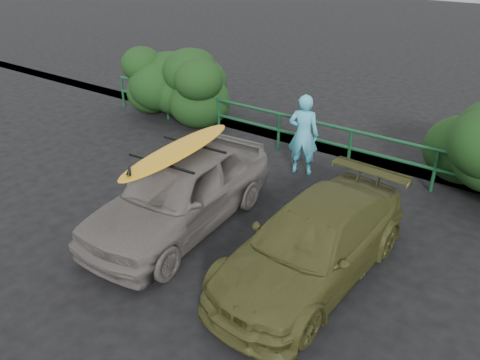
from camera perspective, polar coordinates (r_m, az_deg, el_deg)
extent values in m
plane|color=black|center=(8.61, -7.17, -8.99)|extent=(80.00, 80.00, 0.00)
imported|color=#655E5A|center=(9.03, -7.26, -1.33)|extent=(2.08, 4.58, 1.53)
imported|color=#45471F|center=(7.83, 8.84, -7.59)|extent=(2.06, 4.48, 1.27)
imported|color=#47B6D5|center=(11.06, 7.73, 5.49)|extent=(0.82, 0.66, 1.95)
ellipsoid|color=orange|center=(8.65, -7.59, 3.63)|extent=(0.82, 3.06, 0.09)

